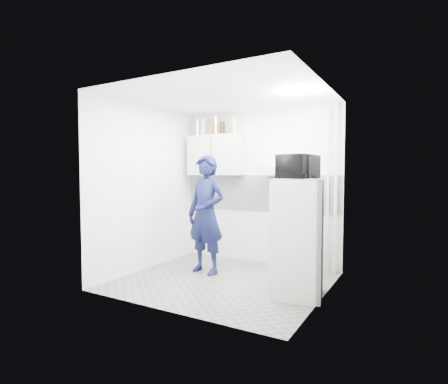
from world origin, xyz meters
The scene contains 24 objects.
floor centered at (0.00, 0.00, 0.00)m, with size 2.80×2.80×0.00m, color slate.
ceiling centered at (0.00, 0.00, 2.60)m, with size 2.80×2.80×0.00m, color white.
wall_back centered at (0.00, 1.25, 1.30)m, with size 2.80×2.80×0.00m, color white.
wall_left centered at (-1.40, 0.00, 1.30)m, with size 2.60×2.60×0.00m, color white.
wall_right centered at (1.40, 0.00, 1.30)m, with size 2.60×2.60×0.00m, color white.
person centered at (-0.44, 0.25, 0.90)m, with size 0.66×0.43×1.81m, color #0F1337.
stove centered at (0.63, 1.00, 0.39)m, with size 0.49×0.49×0.79m, color beige.
fridge centered at (1.10, -0.05, 0.73)m, with size 0.60×0.60×1.46m, color silver.
stove_top centered at (0.63, 1.00, 0.80)m, with size 0.47×0.47×0.03m, color black.
saucepan centered at (0.72, 1.00, 0.87)m, with size 0.20×0.20×0.11m, color silver.
microwave centered at (1.10, -0.05, 1.61)m, with size 0.37×0.54×0.30m, color black.
bottle_a centered at (-1.15, 1.07, 2.36)m, with size 0.07×0.07×0.31m, color silver.
bottle_b centered at (-1.02, 1.07, 2.35)m, with size 0.08×0.08×0.30m, color #B2B7BC.
bottle_c centered at (-0.85, 1.07, 2.34)m, with size 0.07×0.07×0.28m, color brown.
bottle_d centered at (-0.76, 1.07, 2.37)m, with size 0.08×0.08×0.33m, color silver.
canister_a centered at (-0.63, 1.07, 2.31)m, with size 0.09×0.09×0.23m, color black.
canister_b centered at (-0.50, 1.07, 2.28)m, with size 0.08×0.08×0.16m, color brown.
bottle_e centered at (-0.38, 1.07, 2.34)m, with size 0.07×0.07×0.28m, color #B2B7BC.
upper_cabinet centered at (-0.75, 1.07, 1.85)m, with size 1.00×0.35×0.70m, color silver.
range_hood centered at (0.45, 1.00, 1.57)m, with size 0.60×0.50×0.14m, color beige.
backsplash centered at (0.00, 1.24, 1.20)m, with size 2.74×0.03×0.60m, color white.
pipe_a centered at (1.30, 1.17, 1.30)m, with size 0.05×0.05×2.60m, color beige.
pipe_b centered at (1.18, 1.17, 1.30)m, with size 0.04×0.04×2.60m, color beige.
ceiling_spot_fixture centered at (1.00, 0.20, 2.57)m, with size 0.10×0.10×0.02m, color white.
Camera 1 is at (2.43, -4.24, 1.53)m, focal length 28.00 mm.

